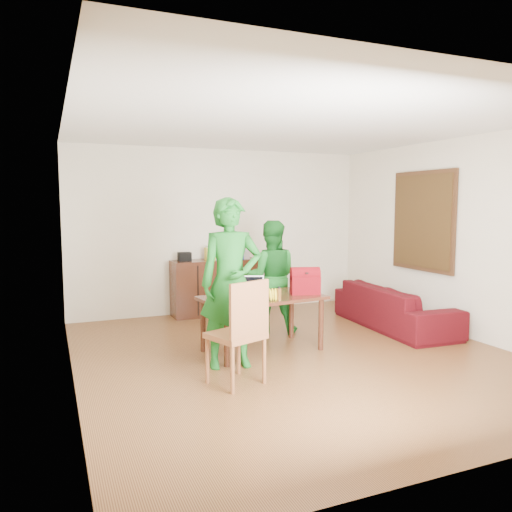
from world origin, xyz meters
name	(u,v)px	position (x,y,z in m)	size (l,w,h in m)	color
room	(293,246)	(0.01, 0.13, 1.31)	(5.20, 5.70, 2.90)	#422410
table	(262,303)	(-0.30, 0.34, 0.60)	(1.54, 0.98, 0.68)	black
chair	(237,354)	(-0.98, -0.61, 0.31)	(0.61, 0.60, 1.06)	brown
person_near	(231,283)	(-0.85, -0.07, 0.94)	(0.68, 0.45, 1.88)	#145B1A
person_far	(271,277)	(0.17, 1.11, 0.79)	(0.77, 0.60, 1.58)	#15621C
laptop	(250,294)	(-0.46, 0.33, 0.73)	(0.41, 0.35, 0.24)	white
bananas	(273,298)	(-0.29, 0.03, 0.71)	(0.15, 0.09, 0.06)	gold
bottle	(279,294)	(-0.23, 0.01, 0.76)	(0.05, 0.05, 0.16)	#5C3815
red_bag	(305,283)	(0.26, 0.28, 0.81)	(0.36, 0.21, 0.26)	maroon
sofa	(394,307)	(1.95, 0.66, 0.31)	(2.11, 0.83, 0.62)	#3B0707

